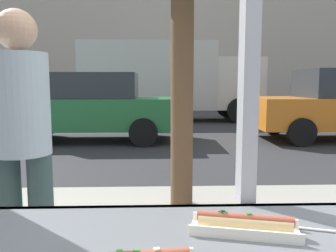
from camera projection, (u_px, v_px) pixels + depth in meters
ground_plane at (167, 136)px, 9.12m from camera, size 60.00×60.00×0.00m
sidewalk_strip at (193, 247)px, 2.76m from camera, size 16.00×2.80×0.16m
building_facade_far at (161, 51)px, 19.55m from camera, size 28.00×1.20×6.48m
hotdog_tray_far at (245, 224)px, 0.88m from camera, size 0.29×0.16×0.05m
loose_straw at (326, 231)px, 0.89m from camera, size 0.18×0.06×0.01m
parked_car_green at (89, 106)px, 8.30m from camera, size 4.33×1.88×1.65m
box_truck at (168, 79)px, 12.95m from camera, size 6.66×2.44×2.90m
pedestrian at (22, 138)px, 1.90m from camera, size 0.32×0.32×1.63m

